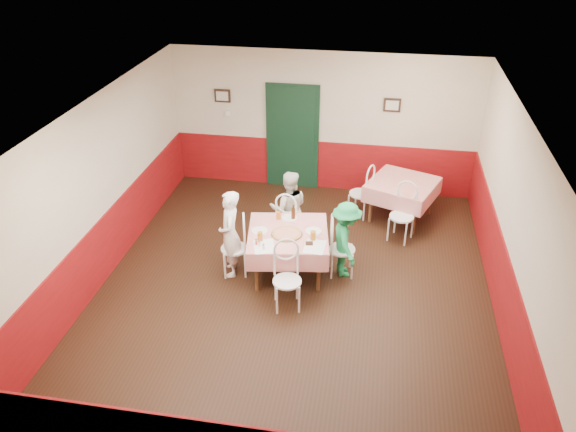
% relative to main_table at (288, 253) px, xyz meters
% --- Properties ---
extents(floor, '(7.00, 7.00, 0.00)m').
position_rel_main_table_xyz_m(floor, '(0.16, -0.36, -0.38)').
color(floor, black).
rests_on(floor, ground).
extents(ceiling, '(7.00, 7.00, 0.00)m').
position_rel_main_table_xyz_m(ceiling, '(0.16, -0.36, 2.42)').
color(ceiling, white).
rests_on(ceiling, back_wall).
extents(back_wall, '(6.00, 0.10, 2.80)m').
position_rel_main_table_xyz_m(back_wall, '(0.16, 3.14, 1.02)').
color(back_wall, beige).
rests_on(back_wall, ground).
extents(front_wall, '(6.00, 0.10, 2.80)m').
position_rel_main_table_xyz_m(front_wall, '(0.16, -3.86, 1.02)').
color(front_wall, beige).
rests_on(front_wall, ground).
extents(left_wall, '(0.10, 7.00, 2.80)m').
position_rel_main_table_xyz_m(left_wall, '(-2.84, -0.36, 1.02)').
color(left_wall, beige).
rests_on(left_wall, ground).
extents(right_wall, '(0.10, 7.00, 2.80)m').
position_rel_main_table_xyz_m(right_wall, '(3.16, -0.36, 1.02)').
color(right_wall, beige).
rests_on(right_wall, ground).
extents(wainscot_back, '(6.00, 0.03, 1.00)m').
position_rel_main_table_xyz_m(wainscot_back, '(0.16, 3.12, 0.12)').
color(wainscot_back, maroon).
rests_on(wainscot_back, ground).
extents(wainscot_left, '(0.03, 7.00, 1.00)m').
position_rel_main_table_xyz_m(wainscot_left, '(-2.82, -0.36, 0.12)').
color(wainscot_left, maroon).
rests_on(wainscot_left, ground).
extents(wainscot_right, '(0.03, 7.00, 1.00)m').
position_rel_main_table_xyz_m(wainscot_right, '(3.15, -0.36, 0.12)').
color(wainscot_right, maroon).
rests_on(wainscot_right, ground).
extents(door, '(0.96, 0.06, 2.10)m').
position_rel_main_table_xyz_m(door, '(-0.44, 3.09, 0.68)').
color(door, black).
rests_on(door, ground).
extents(picture_left, '(0.32, 0.03, 0.26)m').
position_rel_main_table_xyz_m(picture_left, '(-1.84, 3.09, 1.48)').
color(picture_left, black).
rests_on(picture_left, back_wall).
extents(picture_right, '(0.32, 0.03, 0.26)m').
position_rel_main_table_xyz_m(picture_right, '(1.46, 3.09, 1.48)').
color(picture_right, black).
rests_on(picture_right, back_wall).
extents(thermostat, '(0.10, 0.03, 0.10)m').
position_rel_main_table_xyz_m(thermostat, '(-1.74, 3.09, 1.12)').
color(thermostat, white).
rests_on(thermostat, back_wall).
extents(main_table, '(1.39, 1.39, 0.77)m').
position_rel_main_table_xyz_m(main_table, '(0.00, 0.00, 0.00)').
color(main_table, red).
rests_on(main_table, ground).
extents(second_table, '(1.45, 1.45, 0.77)m').
position_rel_main_table_xyz_m(second_table, '(1.77, 2.07, 0.00)').
color(second_table, red).
rests_on(second_table, ground).
extents(chair_left, '(0.51, 0.51, 0.90)m').
position_rel_main_table_xyz_m(chair_left, '(-0.84, -0.13, 0.08)').
color(chair_left, white).
rests_on(chair_left, ground).
extents(chair_right, '(0.47, 0.47, 0.90)m').
position_rel_main_table_xyz_m(chair_right, '(0.84, 0.13, 0.08)').
color(chair_right, white).
rests_on(chair_right, ground).
extents(chair_far, '(0.46, 0.46, 0.90)m').
position_rel_main_table_xyz_m(chair_far, '(-0.13, 0.84, 0.08)').
color(chair_far, white).
rests_on(chair_far, ground).
extents(chair_near, '(0.51, 0.51, 0.90)m').
position_rel_main_table_xyz_m(chair_near, '(0.13, -0.84, 0.08)').
color(chair_near, white).
rests_on(chair_near, ground).
extents(chair_second_a, '(0.55, 0.55, 0.90)m').
position_rel_main_table_xyz_m(chair_second_a, '(1.02, 2.07, 0.08)').
color(chair_second_a, white).
rests_on(chair_second_a, ground).
extents(chair_second_b, '(0.55, 0.55, 0.90)m').
position_rel_main_table_xyz_m(chair_second_b, '(1.77, 1.32, 0.08)').
color(chair_second_b, white).
rests_on(chair_second_b, ground).
extents(pizza, '(0.52, 0.52, 0.03)m').
position_rel_main_table_xyz_m(pizza, '(-0.01, -0.07, 0.40)').
color(pizza, '#B74723').
rests_on(pizza, main_table).
extents(plate_left, '(0.29, 0.29, 0.01)m').
position_rel_main_table_xyz_m(plate_left, '(-0.44, -0.04, 0.39)').
color(plate_left, white).
rests_on(plate_left, main_table).
extents(plate_right, '(0.29, 0.29, 0.01)m').
position_rel_main_table_xyz_m(plate_right, '(0.39, 0.08, 0.39)').
color(plate_right, white).
rests_on(plate_right, main_table).
extents(plate_far, '(0.29, 0.29, 0.01)m').
position_rel_main_table_xyz_m(plate_far, '(-0.05, 0.42, 0.39)').
color(plate_far, white).
rests_on(plate_far, main_table).
extents(glass_a, '(0.09, 0.09, 0.14)m').
position_rel_main_table_xyz_m(glass_a, '(-0.37, -0.30, 0.46)').
color(glass_a, '#BF7219').
rests_on(glass_a, main_table).
extents(glass_b, '(0.09, 0.09, 0.15)m').
position_rel_main_table_xyz_m(glass_b, '(0.41, -0.15, 0.46)').
color(glass_b, '#BF7219').
rests_on(glass_b, main_table).
extents(glass_c, '(0.08, 0.08, 0.13)m').
position_rel_main_table_xyz_m(glass_c, '(-0.22, 0.37, 0.45)').
color(glass_c, '#BF7219').
rests_on(glass_c, main_table).
extents(beer_bottle, '(0.07, 0.07, 0.23)m').
position_rel_main_table_xyz_m(beer_bottle, '(0.01, 0.41, 0.50)').
color(beer_bottle, '#381C0A').
rests_on(beer_bottle, main_table).
extents(shaker_a, '(0.04, 0.04, 0.09)m').
position_rel_main_table_xyz_m(shaker_a, '(-0.35, -0.46, 0.43)').
color(shaker_a, silver).
rests_on(shaker_a, main_table).
extents(shaker_b, '(0.04, 0.04, 0.09)m').
position_rel_main_table_xyz_m(shaker_b, '(-0.27, -0.53, 0.43)').
color(shaker_b, silver).
rests_on(shaker_b, main_table).
extents(shaker_c, '(0.04, 0.04, 0.09)m').
position_rel_main_table_xyz_m(shaker_c, '(-0.41, -0.42, 0.43)').
color(shaker_c, '#B23319').
rests_on(shaker_c, main_table).
extents(menu_left, '(0.40, 0.47, 0.00)m').
position_rel_main_table_xyz_m(menu_left, '(-0.28, -0.46, 0.39)').
color(menu_left, white).
rests_on(menu_left, main_table).
extents(menu_right, '(0.32, 0.42, 0.00)m').
position_rel_main_table_xyz_m(menu_right, '(0.46, -0.34, 0.39)').
color(menu_right, white).
rests_on(menu_right, main_table).
extents(wallet, '(0.12, 0.11, 0.02)m').
position_rel_main_table_xyz_m(wallet, '(0.37, -0.28, 0.40)').
color(wallet, black).
rests_on(wallet, main_table).
extents(diner_left, '(0.46, 0.59, 1.44)m').
position_rel_main_table_xyz_m(diner_left, '(-0.89, -0.14, 0.35)').
color(diner_left, gray).
rests_on(diner_left, ground).
extents(diner_far, '(0.75, 0.64, 1.36)m').
position_rel_main_table_xyz_m(diner_far, '(-0.14, 0.89, 0.30)').
color(diner_far, gray).
rests_on(diner_far, ground).
extents(diner_right, '(0.69, 0.92, 1.27)m').
position_rel_main_table_xyz_m(diner_right, '(0.89, 0.14, 0.26)').
color(diner_right, gray).
rests_on(diner_right, ground).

